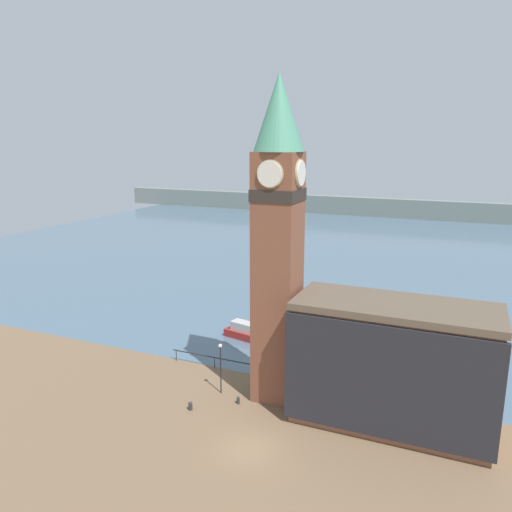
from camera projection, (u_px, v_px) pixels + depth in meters
ground_plane at (250, 449)px, 33.66m from camera, size 160.00×160.00×0.00m
water at (397, 248)px, 96.42m from camera, size 160.00×120.00×0.00m
far_shoreline at (419, 209)px, 131.65m from camera, size 180.00×3.00×5.00m
pier_railing at (215, 359)px, 45.32m from camera, size 8.75×0.08×1.09m
clock_tower at (278, 235)px, 37.57m from camera, size 3.70×3.70×25.04m
pier_building at (392, 365)px, 35.64m from camera, size 14.19×6.13×9.23m
boat_near at (252, 334)px, 51.87m from camera, size 7.10×3.16×1.71m
mooring_bollard_near at (190, 405)px, 38.42m from camera, size 0.32×0.32×0.69m
mooring_bollard_far at (238, 400)px, 39.33m from camera, size 0.26×0.26×0.62m
lamp_post at (221, 359)px, 40.42m from camera, size 0.32×0.32×4.32m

